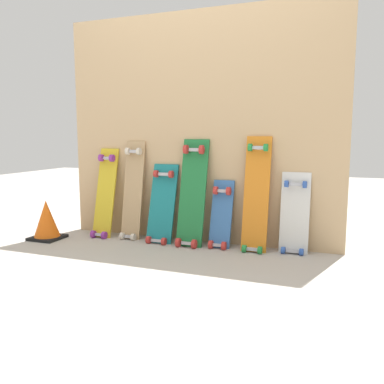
{
  "coord_description": "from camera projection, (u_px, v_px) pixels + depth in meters",
  "views": [
    {
      "loc": [
        1.16,
        -3.08,
        0.87
      ],
      "look_at": [
        0.0,
        -0.07,
        0.42
      ],
      "focal_mm": 38.72,
      "sensor_mm": 36.0,
      "label": 1
    }
  ],
  "objects": [
    {
      "name": "plywood_wall_panel",
      "position": [
        198.0,
        129.0,
        3.32
      ],
      "size": [
        2.3,
        0.04,
        1.83
      ],
      "primitive_type": "cube",
      "color": "tan",
      "rests_on": "ground"
    },
    {
      "name": "traffic_cone",
      "position": [
        47.0,
        220.0,
        3.46
      ],
      "size": [
        0.25,
        0.25,
        0.33
      ],
      "color": "black",
      "rests_on": "ground"
    },
    {
      "name": "skateboard_yellow",
      "position": [
        105.0,
        196.0,
        3.56
      ],
      "size": [
        0.17,
        0.26,
        0.82
      ],
      "color": "gold",
      "rests_on": "ground"
    },
    {
      "name": "skateboard_green",
      "position": [
        192.0,
        196.0,
        3.27
      ],
      "size": [
        0.21,
        0.27,
        0.9
      ],
      "color": "#1E7238",
      "rests_on": "ground"
    },
    {
      "name": "skateboard_white",
      "position": [
        295.0,
        217.0,
        3.06
      ],
      "size": [
        0.21,
        0.15,
        0.67
      ],
      "color": "silver",
      "rests_on": "ground"
    },
    {
      "name": "ground_plane",
      "position": [
        195.0,
        242.0,
        3.38
      ],
      "size": [
        12.0,
        12.0,
        0.0
      ],
      "primitive_type": "plane",
      "color": "#B2AAA0"
    },
    {
      "name": "skateboard_blue",
      "position": [
        221.0,
        218.0,
        3.22
      ],
      "size": [
        0.17,
        0.22,
        0.58
      ],
      "color": "#386BAD",
      "rests_on": "ground"
    },
    {
      "name": "skateboard_natural",
      "position": [
        133.0,
        194.0,
        3.49
      ],
      "size": [
        0.17,
        0.22,
        0.88
      ],
      "color": "tan",
      "rests_on": "ground"
    },
    {
      "name": "skateboard_orange",
      "position": [
        256.0,
        198.0,
        3.11
      ],
      "size": [
        0.19,
        0.22,
        0.93
      ],
      "color": "orange",
      "rests_on": "ground"
    },
    {
      "name": "skateboard_teal",
      "position": [
        162.0,
        208.0,
        3.38
      ],
      "size": [
        0.22,
        0.25,
        0.7
      ],
      "color": "#197A7F",
      "rests_on": "ground"
    }
  ]
}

